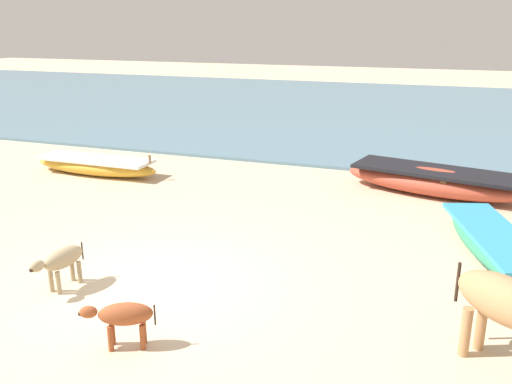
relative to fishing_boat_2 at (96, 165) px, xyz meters
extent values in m
plane|color=beige|center=(4.30, -4.70, -0.23)|extent=(80.00, 80.00, 0.00)
cube|color=slate|center=(4.30, 12.42, -0.19)|extent=(60.00, 20.00, 0.08)
ellipsoid|color=gold|center=(0.00, 0.00, -0.02)|extent=(3.31, 0.86, 0.41)
cube|color=white|center=(0.00, 0.00, 0.15)|extent=(2.91, 0.84, 0.07)
cube|color=olive|center=(0.25, 0.00, 0.09)|extent=(0.12, 0.71, 0.04)
cylinder|color=olive|center=(1.52, -0.01, 0.28)|extent=(0.06, 0.06, 0.20)
ellipsoid|color=#B74733|center=(7.82, 1.10, 0.05)|extent=(4.03, 1.95, 0.56)
cube|color=black|center=(7.82, 1.10, 0.29)|extent=(3.57, 1.82, 0.07)
cube|color=olive|center=(8.11, 1.04, 0.21)|extent=(0.32, 0.98, 0.04)
ellipsoid|color=#338C66|center=(8.87, -2.02, -0.02)|extent=(1.79, 3.42, 0.41)
cube|color=#3399BF|center=(8.87, -2.02, 0.15)|extent=(1.66, 3.04, 0.07)
cube|color=olive|center=(8.94, -2.26, 0.09)|extent=(0.71, 0.33, 0.04)
ellipsoid|color=tan|center=(8.77, -5.14, 0.58)|extent=(1.20, 1.11, 0.51)
cylinder|color=tan|center=(8.59, -4.82, 0.07)|extent=(0.12, 0.12, 0.58)
cylinder|color=tan|center=(8.43, -5.02, 0.07)|extent=(0.12, 0.12, 0.58)
cylinder|color=#2D2119|center=(8.30, -4.75, 0.52)|extent=(0.04, 0.04, 0.48)
ellipsoid|color=tan|center=(3.18, -5.17, 0.22)|extent=(0.36, 0.69, 0.29)
ellipsoid|color=tan|center=(3.11, -5.60, 0.27)|extent=(0.16, 0.23, 0.16)
sphere|color=#2D2119|center=(3.10, -5.70, 0.25)|extent=(0.07, 0.07, 0.06)
cylinder|color=tan|center=(3.22, -5.37, -0.06)|extent=(0.07, 0.07, 0.33)
cylinder|color=tan|center=(3.08, -5.35, -0.06)|extent=(0.07, 0.07, 0.33)
cylinder|color=tan|center=(3.28, -4.99, -0.06)|extent=(0.07, 0.07, 0.33)
cylinder|color=tan|center=(3.14, -4.97, -0.06)|extent=(0.07, 0.07, 0.33)
cylinder|color=#2D2119|center=(3.24, -4.83, 0.19)|extent=(0.02, 0.02, 0.27)
ellipsoid|color=#9E4C28|center=(4.81, -6.15, 0.19)|extent=(0.66, 0.48, 0.27)
ellipsoid|color=#9E4C28|center=(4.44, -6.32, 0.24)|extent=(0.23, 0.20, 0.15)
sphere|color=#2D2119|center=(4.36, -6.36, 0.22)|extent=(0.07, 0.07, 0.06)
cylinder|color=#9E4C28|center=(4.68, -6.29, -0.07)|extent=(0.06, 0.06, 0.31)
cylinder|color=#9E4C28|center=(4.62, -6.17, -0.07)|extent=(0.06, 0.06, 0.31)
cylinder|color=#9E4C28|center=(5.00, -6.14, -0.07)|extent=(0.06, 0.06, 0.31)
cylinder|color=#9E4C28|center=(4.94, -6.02, -0.07)|extent=(0.06, 0.06, 0.31)
cylinder|color=#2D2119|center=(5.10, -6.02, 0.17)|extent=(0.02, 0.02, 0.25)
camera|label=1|loc=(8.05, -10.79, 3.34)|focal=38.39mm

